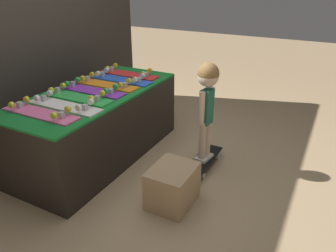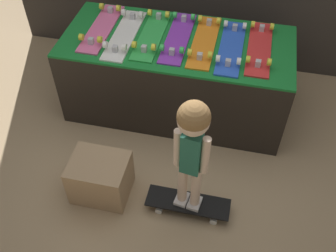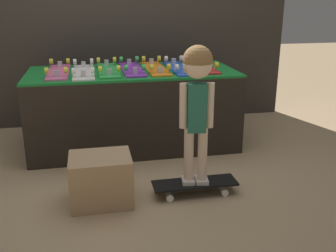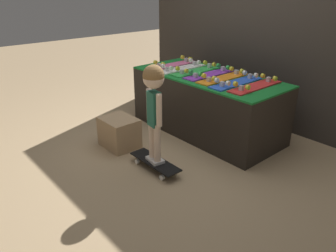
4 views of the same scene
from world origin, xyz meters
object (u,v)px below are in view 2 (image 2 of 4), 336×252
(skateboard_white_on_rack, at_px, (124,34))
(skateboard_purple_on_rack, at_px, (178,37))
(skateboard_blue_on_rack, at_px, (231,46))
(skateboard_orange_on_rack, at_px, (205,41))
(skateboard_red_on_rack, at_px, (260,47))
(storage_box, at_px, (101,178))
(skateboard_pink_on_rack, at_px, (101,27))
(skateboard_green_on_rack, at_px, (152,34))
(skateboard_on_floor, at_px, (188,203))
(child, at_px, (192,140))

(skateboard_white_on_rack, xyz_separation_m, skateboard_purple_on_rack, (0.44, 0.06, 0.00))
(skateboard_white_on_rack, relative_size, skateboard_blue_on_rack, 1.00)
(skateboard_white_on_rack, height_order, skateboard_orange_on_rack, same)
(skateboard_white_on_rack, bearing_deg, skateboard_orange_on_rack, 4.17)
(skateboard_red_on_rack, bearing_deg, storage_box, -132.75)
(skateboard_blue_on_rack, relative_size, storage_box, 1.75)
(skateboard_pink_on_rack, bearing_deg, skateboard_green_on_rack, -0.87)
(skateboard_pink_on_rack, bearing_deg, skateboard_on_floor, -48.76)
(skateboard_red_on_rack, relative_size, storage_box, 1.75)
(skateboard_white_on_rack, distance_m, skateboard_purple_on_rack, 0.44)
(skateboard_purple_on_rack, bearing_deg, skateboard_green_on_rack, -177.70)
(child, bearing_deg, skateboard_on_floor, 124.60)
(skateboard_green_on_rack, height_order, skateboard_orange_on_rack, same)
(skateboard_purple_on_rack, bearing_deg, storage_box, -107.94)
(skateboard_orange_on_rack, bearing_deg, skateboard_blue_on_rack, -8.19)
(skateboard_green_on_rack, bearing_deg, skateboard_purple_on_rack, 2.30)
(child, bearing_deg, skateboard_purple_on_rack, 113.87)
(skateboard_purple_on_rack, relative_size, skateboard_on_floor, 1.19)
(child, bearing_deg, skateboard_red_on_rack, 80.92)
(skateboard_pink_on_rack, bearing_deg, skateboard_orange_on_rack, -0.53)
(skateboard_white_on_rack, height_order, child, child)
(skateboard_white_on_rack, xyz_separation_m, skateboard_on_floor, (0.75, -1.05, -0.67))
(skateboard_pink_on_rack, xyz_separation_m, storage_box, (0.30, -1.09, -0.57))
(skateboard_green_on_rack, distance_m, skateboard_blue_on_rack, 0.66)
(skateboard_orange_on_rack, xyz_separation_m, skateboard_blue_on_rack, (0.22, -0.03, 0.00))
(skateboard_green_on_rack, xyz_separation_m, storage_box, (-0.14, -1.08, -0.57))
(skateboard_pink_on_rack, distance_m, storage_box, 1.27)
(skateboard_on_floor, bearing_deg, skateboard_white_on_rack, 125.57)
(storage_box, bearing_deg, skateboard_blue_on_rack, 53.07)
(skateboard_purple_on_rack, xyz_separation_m, skateboard_blue_on_rack, (0.44, -0.04, 0.00))
(skateboard_white_on_rack, bearing_deg, storage_box, -85.44)
(child, relative_size, storage_box, 2.35)
(skateboard_blue_on_rack, relative_size, child, 0.75)
(skateboard_pink_on_rack, bearing_deg, skateboard_purple_on_rack, 0.18)
(skateboard_on_floor, distance_m, storage_box, 0.68)
(skateboard_on_floor, bearing_deg, skateboard_pink_on_rack, 131.24)
(storage_box, bearing_deg, skateboard_on_floor, -1.24)
(skateboard_on_floor, height_order, child, child)
(skateboard_blue_on_rack, distance_m, storage_box, 1.43)
(skateboard_purple_on_rack, distance_m, skateboard_red_on_rack, 0.66)
(skateboard_white_on_rack, height_order, skateboard_red_on_rack, same)
(skateboard_green_on_rack, distance_m, skateboard_red_on_rack, 0.87)
(skateboard_red_on_rack, height_order, skateboard_on_floor, skateboard_red_on_rack)
(child, distance_m, storage_box, 0.90)
(skateboard_white_on_rack, relative_size, skateboard_on_floor, 1.19)
(skateboard_pink_on_rack, distance_m, skateboard_on_floor, 1.62)
(skateboard_pink_on_rack, relative_size, skateboard_red_on_rack, 1.00)
(skateboard_pink_on_rack, distance_m, skateboard_blue_on_rack, 1.09)
(skateboard_pink_on_rack, bearing_deg, child, -48.76)
(skateboard_orange_on_rack, distance_m, storage_box, 1.35)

